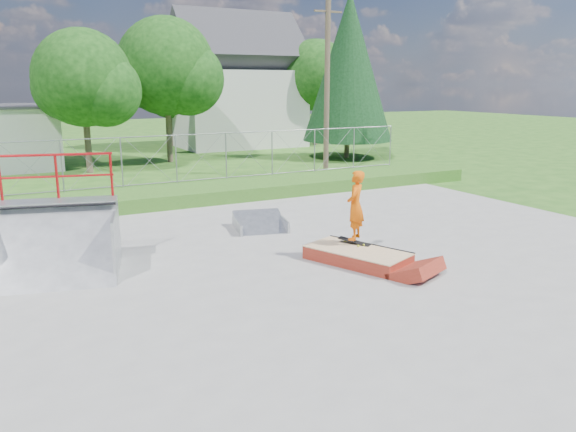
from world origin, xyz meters
name	(u,v)px	position (x,y,z in m)	size (l,w,h in m)	color
ground	(322,278)	(0.00, 0.00, 0.00)	(120.00, 120.00, 0.00)	#255518
concrete_pad	(322,277)	(0.00, 0.00, 0.02)	(20.00, 16.00, 0.04)	gray
grass_berm	(186,194)	(0.00, 9.50, 0.25)	(24.00, 3.00, 0.50)	#255518
grind_box	(357,257)	(1.25, 0.46, 0.18)	(1.97, 2.66, 0.36)	maroon
quarter_pipe	(52,220)	(-5.08, 2.75, 1.29)	(2.59, 2.19, 2.59)	gray
flat_bank_ramp	(260,223)	(0.58, 4.37, 0.21)	(1.40, 1.49, 0.43)	gray
skateboard	(354,242)	(1.47, 0.89, 0.40)	(0.22, 0.80, 0.02)	black
skater	(355,208)	(1.47, 0.89, 1.23)	(0.61, 0.40, 1.66)	#EB5B09
chain_link_fence	(176,159)	(0.00, 10.50, 1.40)	(20.00, 0.06, 1.80)	gray
gable_house	(236,89)	(9.00, 26.00, 3.84)	(8.40, 6.08, 8.94)	beige
utility_pole	(327,87)	(7.50, 12.00, 4.00)	(0.24, 0.24, 8.00)	brown
tree_left_near	(89,82)	(-1.75, 17.83, 4.24)	(4.76, 4.48, 6.65)	brown
tree_center	(172,70)	(2.78, 19.81, 4.85)	(5.44, 5.12, 7.60)	brown
tree_right_far	(320,78)	(14.27, 23.82, 4.54)	(5.10, 4.80, 7.12)	brown
tree_back_mid	(174,92)	(5.21, 27.86, 3.63)	(4.08, 3.84, 5.70)	brown
conifer_tree	(349,67)	(12.00, 17.00, 5.05)	(5.04, 5.04, 9.10)	brown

